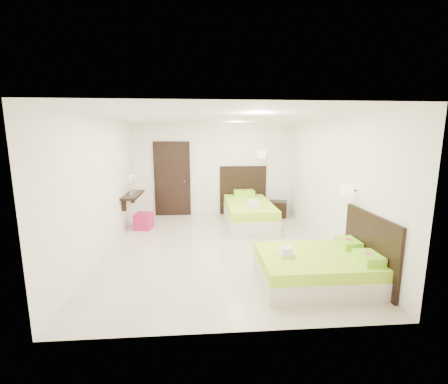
{
  "coord_description": "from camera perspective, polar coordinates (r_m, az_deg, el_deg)",
  "views": [
    {
      "loc": [
        -0.37,
        -5.85,
        2.23
      ],
      "look_at": [
        0.1,
        0.3,
        1.1
      ],
      "focal_mm": 24.0,
      "sensor_mm": 36.0,
      "label": 1
    }
  ],
  "objects": [
    {
      "name": "floor",
      "position": [
        6.27,
        -0.71,
        -10.44
      ],
      "size": [
        5.5,
        5.5,
        0.0
      ],
      "primitive_type": "plane",
      "color": "beige",
      "rests_on": "ground"
    },
    {
      "name": "bed_single",
      "position": [
        7.88,
        4.64,
        -3.57
      ],
      "size": [
        1.36,
        2.26,
        1.87
      ],
      "color": "beige",
      "rests_on": "ground"
    },
    {
      "name": "bed_double",
      "position": [
        5.01,
        17.94,
        -13.3
      ],
      "size": [
        1.74,
        1.48,
        1.43
      ],
      "color": "beige",
      "rests_on": "ground"
    },
    {
      "name": "nightstand",
      "position": [
        8.68,
        10.19,
        -3.18
      ],
      "size": [
        0.61,
        0.57,
        0.44
      ],
      "primitive_type": "cube",
      "rotation": [
        0.0,
        0.0,
        -0.31
      ],
      "color": "black",
      "rests_on": "ground"
    },
    {
      "name": "ottoman",
      "position": [
        7.67,
        -15.05,
        -5.36
      ],
      "size": [
        0.46,
        0.46,
        0.39
      ],
      "primitive_type": "cube",
      "rotation": [
        0.0,
        0.0,
        -0.18
      ],
      "color": "#A61646",
      "rests_on": "ground"
    },
    {
      "name": "door",
      "position": [
        8.67,
        -9.82,
        2.39
      ],
      "size": [
        1.02,
        0.15,
        2.14
      ],
      "color": "black",
      "rests_on": "ground"
    },
    {
      "name": "console_shelf",
      "position": [
        7.78,
        -17.02,
        -0.56
      ],
      "size": [
        0.35,
        1.2,
        0.78
      ],
      "color": "black",
      "rests_on": "ground"
    }
  ]
}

